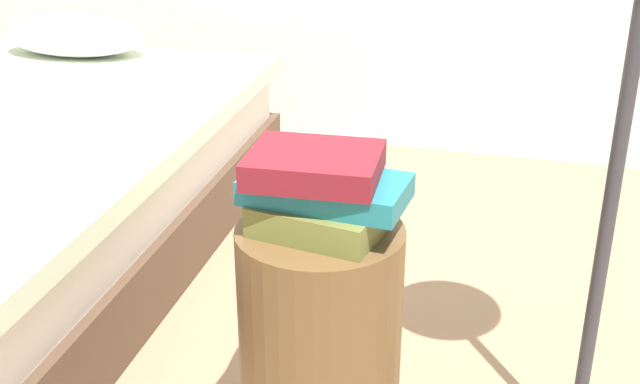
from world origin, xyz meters
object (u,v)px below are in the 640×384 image
(book_maroon, at_px, (314,166))
(book_teal, at_px, (326,189))
(book_olive, at_px, (321,218))
(side_table, at_px, (320,355))

(book_maroon, bearing_deg, book_teal, 23.12)
(book_olive, bearing_deg, book_teal, 85.09)
(book_olive, relative_size, book_teal, 0.78)
(book_olive, height_order, book_teal, book_teal)
(book_olive, distance_m, book_maroon, 0.10)
(book_teal, bearing_deg, side_table, -137.52)
(side_table, height_order, book_maroon, book_maroon)
(side_table, height_order, book_teal, book_teal)
(book_maroon, bearing_deg, book_olive, -28.81)
(book_olive, bearing_deg, side_table, 124.44)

